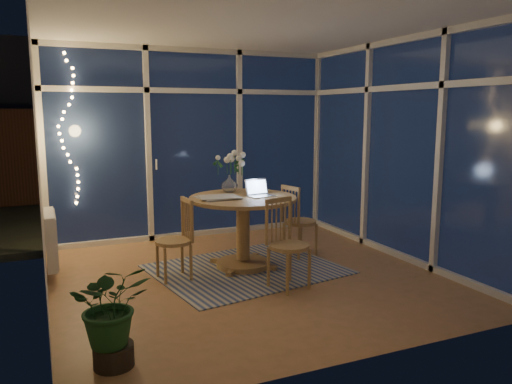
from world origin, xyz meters
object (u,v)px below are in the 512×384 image
(chair_right, at_px, (300,220))
(laptop, at_px, (261,187))
(chair_left, at_px, (173,239))
(chair_front, at_px, (289,244))
(flower_vase, at_px, (229,183))
(dining_table, at_px, (243,232))
(potted_plant, at_px, (112,314))

(chair_right, distance_m, laptop, 0.81)
(chair_left, height_order, laptop, laptop)
(chair_front, relative_size, laptop, 3.23)
(flower_vase, bearing_deg, dining_table, -85.98)
(laptop, bearing_deg, flower_vase, 108.42)
(dining_table, bearing_deg, chair_right, 10.82)
(dining_table, bearing_deg, chair_front, -78.48)
(flower_vase, height_order, potted_plant, flower_vase)
(chair_front, relative_size, potted_plant, 1.20)
(chair_left, distance_m, laptop, 1.12)
(chair_right, xyz_separation_m, potted_plant, (-2.47, -1.87, -0.07))
(laptop, bearing_deg, chair_right, 11.74)
(chair_front, distance_m, laptop, 0.87)
(chair_left, relative_size, laptop, 3.08)
(chair_left, height_order, chair_right, chair_right)
(chair_left, height_order, flower_vase, flower_vase)
(chair_right, bearing_deg, potted_plant, 113.82)
(chair_right, distance_m, potted_plant, 3.10)
(flower_vase, relative_size, potted_plant, 0.28)
(dining_table, relative_size, potted_plant, 1.57)
(laptop, xyz_separation_m, potted_plant, (-1.85, -1.64, -0.54))
(chair_left, distance_m, chair_right, 1.65)
(chair_left, bearing_deg, dining_table, 92.84)
(chair_right, xyz_separation_m, laptop, (-0.62, -0.23, 0.47))
(chair_left, relative_size, flower_vase, 4.15)
(laptop, height_order, flower_vase, flower_vase)
(chair_left, xyz_separation_m, potted_plant, (-0.84, -1.62, -0.06))
(laptop, relative_size, flower_vase, 1.35)
(dining_table, height_order, chair_front, chair_front)
(potted_plant, bearing_deg, chair_right, 37.12)
(laptop, distance_m, flower_vase, 0.48)
(dining_table, bearing_deg, flower_vase, 94.02)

